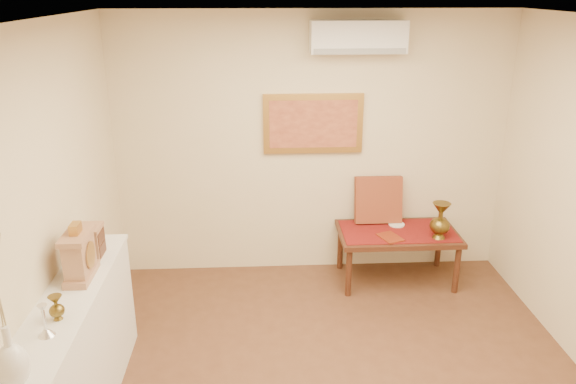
{
  "coord_description": "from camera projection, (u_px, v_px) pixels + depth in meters",
  "views": [
    {
      "loc": [
        -0.56,
        -3.26,
        2.9
      ],
      "look_at": [
        -0.31,
        1.15,
        1.27
      ],
      "focal_mm": 35.0,
      "sensor_mm": 36.0,
      "label": 1
    }
  ],
  "objects": [
    {
      "name": "display_ledge",
      "position": [
        76.0,
        362.0,
        3.82
      ],
      "size": [
        0.37,
        2.02,
        0.98
      ],
      "color": "silver",
      "rests_on": "floor"
    },
    {
      "name": "low_table",
      "position": [
        398.0,
        237.0,
        5.72
      ],
      "size": [
        1.2,
        0.7,
        0.55
      ],
      "color": "#452214",
      "rests_on": "floor"
    },
    {
      "name": "wooden_chest",
      "position": [
        92.0,
        241.0,
        4.19
      ],
      "size": [
        0.16,
        0.21,
        0.24
      ],
      "color": "#A77656",
      "rests_on": "display_ledge"
    },
    {
      "name": "ceiling",
      "position": [
        355.0,
        23.0,
        3.15
      ],
      "size": [
        4.5,
        4.5,
        0.0
      ],
      "primitive_type": "plane",
      "rotation": [
        3.14,
        0.0,
        0.0
      ],
      "color": "silver",
      "rests_on": "ground"
    },
    {
      "name": "mantel_clock",
      "position": [
        79.0,
        255.0,
        3.86
      ],
      "size": [
        0.17,
        0.36,
        0.41
      ],
      "color": "#A77656",
      "rests_on": "display_ledge"
    },
    {
      "name": "menu",
      "position": [
        390.0,
        237.0,
        5.54
      ],
      "size": [
        0.26,
        0.3,
        0.01
      ],
      "primitive_type": "cube",
      "rotation": [
        0.0,
        0.0,
        0.38
      ],
      "color": "maroon",
      "rests_on": "table_cloth"
    },
    {
      "name": "candlestick",
      "position": [
        44.0,
        320.0,
        3.24
      ],
      "size": [
        0.1,
        0.1,
        0.2
      ],
      "primitive_type": null,
      "color": "silver",
      "rests_on": "display_ledge"
    },
    {
      "name": "plate",
      "position": [
        397.0,
        224.0,
        5.83
      ],
      "size": [
        0.17,
        0.17,
        0.01
      ],
      "primitive_type": "cylinder",
      "color": "white",
      "rests_on": "table_cloth"
    },
    {
      "name": "white_vase",
      "position": [
        1.0,
        310.0,
        2.71
      ],
      "size": [
        0.17,
        0.17,
        0.89
      ],
      "primitive_type": null,
      "color": "white",
      "rests_on": "display_ledge"
    },
    {
      "name": "cushion",
      "position": [
        378.0,
        200.0,
        5.85
      ],
      "size": [
        0.49,
        0.2,
        0.5
      ],
      "primitive_type": "cube",
      "rotation": [
        -0.21,
        0.0,
        0.0
      ],
      "color": "maroon",
      "rests_on": "table_cloth"
    },
    {
      "name": "wall_left",
      "position": [
        30.0,
        248.0,
        3.52
      ],
      "size": [
        0.02,
        4.5,
        2.7
      ],
      "primitive_type": "cube",
      "color": "beige",
      "rests_on": "ground"
    },
    {
      "name": "table_cloth",
      "position": [
        398.0,
        231.0,
        5.7
      ],
      "size": [
        1.14,
        0.59,
        0.01
      ],
      "primitive_type": "cube",
      "color": "maroon",
      "rests_on": "low_table"
    },
    {
      "name": "brass_urn_small",
      "position": [
        56.0,
        304.0,
        3.4
      ],
      "size": [
        0.09,
        0.09,
        0.21
      ],
      "primitive_type": null,
      "color": "brown",
      "rests_on": "display_ledge"
    },
    {
      "name": "brass_urn_tall",
      "position": [
        441.0,
        217.0,
        5.47
      ],
      "size": [
        0.2,
        0.2,
        0.45
      ],
      "primitive_type": null,
      "color": "brown",
      "rests_on": "table_cloth"
    },
    {
      "name": "painting",
      "position": [
        313.0,
        124.0,
        5.62
      ],
      "size": [
        1.0,
        0.06,
        0.6
      ],
      "color": "#B38339",
      "rests_on": "wall_back"
    },
    {
      "name": "wall_back",
      "position": [
        312.0,
        147.0,
        5.73
      ],
      "size": [
        4.0,
        0.02,
        2.7
      ],
      "primitive_type": "cube",
      "color": "beige",
      "rests_on": "ground"
    },
    {
      "name": "ac_unit",
      "position": [
        358.0,
        37.0,
        5.25
      ],
      "size": [
        0.9,
        0.25,
        0.3
      ],
      "color": "silver",
      "rests_on": "wall_back"
    }
  ]
}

